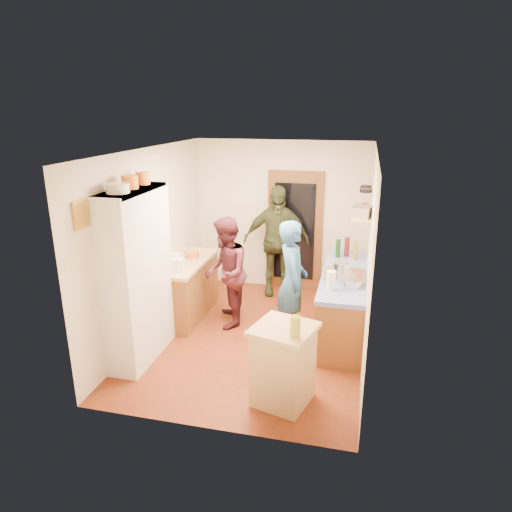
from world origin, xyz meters
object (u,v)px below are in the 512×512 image
(hutch_body, at_px, (138,276))
(island_base, at_px, (283,367))
(person_back, at_px, (277,241))
(person_hob, at_px, (295,282))
(person_left, at_px, (228,272))
(right_counter_base, at_px, (343,304))

(hutch_body, xyz_separation_m, island_base, (1.96, -0.57, -0.67))
(hutch_body, distance_m, person_back, 2.79)
(hutch_body, relative_size, person_hob, 1.29)
(person_hob, xyz_separation_m, person_left, (-1.03, 0.28, -0.03))
(hutch_body, relative_size, person_back, 1.16)
(hutch_body, height_order, right_counter_base, hutch_body)
(person_hob, bearing_deg, person_back, 3.05)
(hutch_body, distance_m, person_hob, 2.06)
(hutch_body, height_order, island_base, hutch_body)
(person_left, bearing_deg, hutch_body, -51.07)
(hutch_body, bearing_deg, person_back, 62.12)
(right_counter_base, xyz_separation_m, person_left, (-1.68, -0.15, 0.40))
(right_counter_base, bearing_deg, island_base, -106.12)
(island_base, xyz_separation_m, person_back, (-0.66, 3.03, 0.52))
(island_base, relative_size, person_left, 0.52)
(person_back, bearing_deg, person_left, -122.95)
(person_back, bearing_deg, right_counter_base, -56.92)
(right_counter_base, height_order, person_hob, person_hob)
(person_hob, xyz_separation_m, person_back, (-0.55, 1.59, 0.10))
(right_counter_base, distance_m, person_back, 1.75)
(island_base, xyz_separation_m, person_left, (-1.14, 1.72, 0.39))
(island_base, distance_m, person_back, 3.14)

